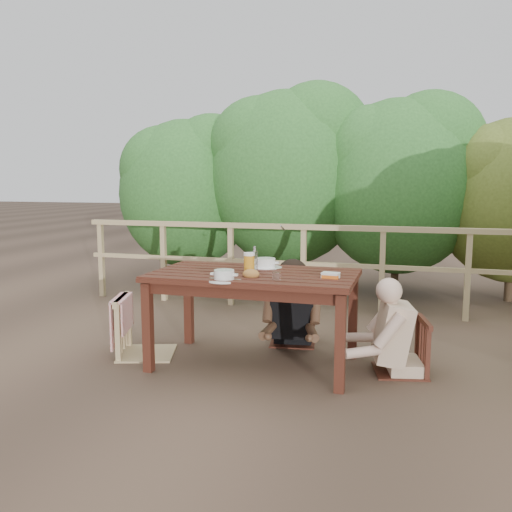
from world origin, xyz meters
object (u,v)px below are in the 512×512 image
(bottle, at_px, (255,260))
(tumbler, at_px, (276,277))
(beer_glass, at_px, (249,263))
(soup_far, at_px, (266,263))
(soup_near, at_px, (224,275))
(bread_roll, at_px, (251,274))
(butter_tub, at_px, (331,276))
(woman, at_px, (294,278))
(chair_far, at_px, (293,300))
(chair_right, at_px, (402,322))
(table, at_px, (254,320))
(diner_right, at_px, (407,295))
(chair_left, at_px, (146,300))

(bottle, relative_size, tumbler, 2.93)
(bottle, bearing_deg, beer_glass, -123.81)
(soup_far, relative_size, tumbler, 3.67)
(soup_near, relative_size, soup_far, 0.92)
(soup_far, bearing_deg, soup_near, -102.86)
(bread_roll, xyz_separation_m, butter_tub, (0.59, 0.14, -0.01))
(woman, relative_size, bread_roll, 9.35)
(chair_far, xyz_separation_m, soup_far, (-0.16, -0.39, 0.39))
(chair_far, height_order, tumbler, tumbler)
(soup_near, bearing_deg, soup_far, 77.14)
(chair_right, relative_size, beer_glass, 4.71)
(woman, bearing_deg, tumbler, 86.61)
(soup_far, xyz_separation_m, beer_glass, (-0.06, -0.29, 0.04))
(bread_roll, bearing_deg, soup_far, 92.49)
(table, distance_m, diner_right, 1.23)
(table, bearing_deg, bread_roll, -79.89)
(chair_left, bearing_deg, diner_right, -103.09)
(bottle, bearing_deg, soup_far, 83.51)
(chair_left, relative_size, chair_far, 1.18)
(woman, distance_m, tumbler, 1.00)
(chair_left, bearing_deg, tumbler, -119.71)
(chair_far, height_order, diner_right, diner_right)
(bread_roll, distance_m, beer_glass, 0.23)
(diner_right, height_order, soup_far, diner_right)
(chair_left, xyz_separation_m, butter_tub, (1.61, -0.06, 0.30))
(chair_left, bearing_deg, bread_roll, -118.32)
(soup_near, bearing_deg, diner_right, 20.88)
(soup_far, relative_size, butter_tub, 2.11)
(woman, xyz_separation_m, bread_roll, (-0.14, -0.90, 0.18))
(chair_left, bearing_deg, soup_near, -129.16)
(beer_glass, bearing_deg, bread_roll, -69.24)
(soup_far, bearing_deg, chair_right, -6.83)
(chair_right, bearing_deg, chair_left, -97.44)
(chair_far, bearing_deg, soup_far, -120.79)
(table, distance_m, butter_tub, 0.76)
(woman, distance_m, diner_right, 1.15)
(soup_near, distance_m, bottle, 0.43)
(woman, bearing_deg, soup_near, 65.47)
(beer_glass, relative_size, tumbler, 2.29)
(table, distance_m, chair_far, 0.70)
(table, bearing_deg, chair_left, -178.93)
(chair_right, bearing_deg, chair_far, -129.89)
(chair_left, relative_size, bread_roll, 7.35)
(diner_right, bearing_deg, woman, 49.93)
(bread_roll, relative_size, tumbler, 1.73)
(chair_left, xyz_separation_m, diner_right, (2.17, 0.17, 0.14))
(woman, distance_m, soup_far, 0.47)
(diner_right, distance_m, bottle, 1.23)
(beer_glass, distance_m, bottle, 0.06)
(chair_left, distance_m, butter_tub, 1.64)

